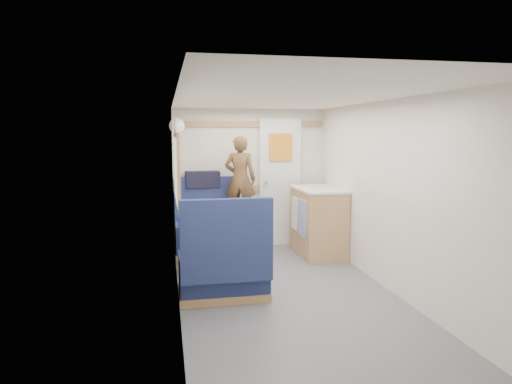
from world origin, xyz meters
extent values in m
plane|color=#515156|center=(0.00, 0.00, 0.00)|extent=(4.50, 4.50, 0.00)
plane|color=silver|center=(0.00, 0.00, 2.00)|extent=(4.50, 4.50, 0.00)
cube|color=silver|center=(0.00, 2.25, 1.00)|extent=(2.20, 0.02, 2.00)
cube|color=silver|center=(-1.10, 0.00, 1.00)|extent=(0.02, 4.50, 2.00)
cube|color=silver|center=(1.10, 0.00, 1.00)|extent=(0.02, 4.50, 2.00)
cube|color=#AD7C4E|center=(0.00, 2.23, 0.85)|extent=(2.15, 0.02, 0.08)
cube|color=#AD7C4E|center=(0.00, 2.23, 1.78)|extent=(2.15, 0.02, 0.08)
cube|color=#B0BDA1|center=(-1.08, 1.00, 1.25)|extent=(0.04, 1.30, 0.72)
cube|color=white|center=(0.45, 2.22, 0.93)|extent=(0.62, 0.04, 1.86)
cube|color=orange|center=(0.45, 2.19, 1.45)|extent=(0.34, 0.03, 0.40)
cylinder|color=silver|center=(0.23, 2.17, 0.95)|extent=(0.04, 0.10, 0.04)
cube|color=white|center=(-0.65, 1.00, 0.70)|extent=(0.62, 0.92, 0.04)
cylinder|color=silver|center=(-0.65, 1.00, 0.35)|extent=(0.08, 0.08, 0.66)
cylinder|color=silver|center=(-0.65, 1.00, 0.01)|extent=(0.36, 0.36, 0.03)
cube|color=#172349|center=(-0.65, 1.80, 0.23)|extent=(0.88, 0.50, 0.45)
cube|color=#172349|center=(-0.65, 2.08, 0.65)|extent=(0.88, 0.10, 0.80)
cube|color=#AD7C4E|center=(-0.65, 1.80, 0.04)|extent=(0.90, 0.52, 0.08)
cube|color=#172349|center=(-0.65, 0.20, 0.23)|extent=(0.88, 0.50, 0.45)
cube|color=#172349|center=(-0.65, -0.08, 0.65)|extent=(0.88, 0.10, 0.80)
cube|color=#AD7C4E|center=(-0.65, 0.20, 0.04)|extent=(0.90, 0.52, 0.08)
cube|color=#AD7C4E|center=(-0.65, 2.12, 0.88)|extent=(0.90, 0.14, 0.04)
sphere|color=white|center=(-1.04, 1.85, 1.75)|extent=(0.20, 0.20, 0.20)
cube|color=#AD7C4E|center=(0.82, 1.55, 0.45)|extent=(0.54, 0.90, 0.90)
cube|color=silver|center=(0.82, 1.55, 0.91)|extent=(0.56, 0.92, 0.03)
cube|color=#5972B2|center=(0.54, 1.37, 0.55)|extent=(0.01, 0.30, 0.48)
cube|color=silver|center=(0.54, 1.73, 0.55)|extent=(0.01, 0.28, 0.44)
imported|color=brown|center=(-0.21, 1.81, 1.04)|extent=(0.50, 0.41, 1.18)
cube|color=black|center=(-0.69, 2.12, 1.01)|extent=(0.47, 0.24, 0.22)
cube|color=white|center=(-0.45, 0.93, 0.73)|extent=(0.35, 0.39, 0.02)
sphere|color=orange|center=(-0.55, 0.70, 0.77)|extent=(0.07, 0.07, 0.07)
cube|color=#D3C97A|center=(-0.56, 0.77, 0.75)|extent=(0.10, 0.07, 0.03)
cylinder|color=white|center=(-0.63, 1.02, 0.72)|extent=(0.06, 0.06, 0.01)
cylinder|color=white|center=(-0.63, 1.02, 0.78)|extent=(0.01, 0.01, 0.10)
sphere|color=#480714|center=(-0.63, 1.02, 0.85)|extent=(0.08, 0.08, 0.08)
cylinder|color=white|center=(-0.79, 0.78, 0.78)|extent=(0.07, 0.07, 0.12)
cylinder|color=silver|center=(-0.78, 1.24, 0.77)|extent=(0.06, 0.06, 0.10)
cylinder|color=white|center=(-0.69, 1.20, 0.78)|extent=(0.08, 0.08, 0.12)
cylinder|color=brown|center=(-0.47, 1.12, 0.77)|extent=(0.06, 0.06, 0.10)
cylinder|color=black|center=(-0.68, 1.07, 0.77)|extent=(0.04, 0.04, 0.10)
cube|color=olive|center=(-0.43, 1.19, 0.77)|extent=(0.16, 0.25, 0.10)
camera|label=1|loc=(-1.20, -4.25, 1.66)|focal=32.00mm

